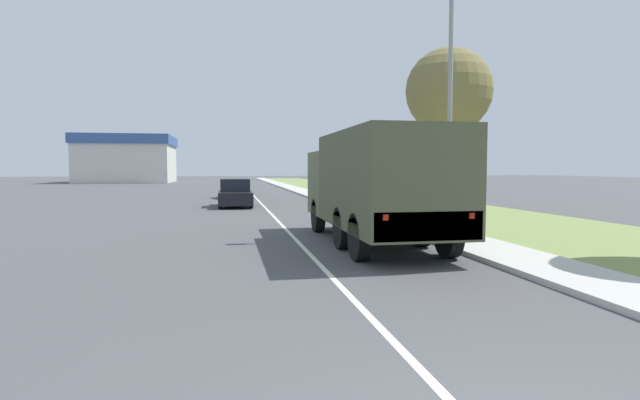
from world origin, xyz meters
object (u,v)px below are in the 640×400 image
object	(u,v)px
military_truck	(375,183)
lamp_post	(444,84)
car_nearest_ahead	(235,194)
car_second_ahead	(236,189)

from	to	relation	value
military_truck	lamp_post	xyz separation A→B (m)	(2.51, 1.17, 2.96)
military_truck	car_nearest_ahead	world-z (taller)	military_truck
car_nearest_ahead	military_truck	bearing A→B (deg)	-75.82
military_truck	car_nearest_ahead	xyz separation A→B (m)	(-3.60, 14.24, -1.02)
military_truck	car_nearest_ahead	distance (m)	14.73
military_truck	car_nearest_ahead	bearing A→B (deg)	104.18
lamp_post	car_nearest_ahead	bearing A→B (deg)	115.05
car_second_ahead	lamp_post	size ratio (longest dim) A/B	0.53
car_nearest_ahead	car_second_ahead	size ratio (longest dim) A/B	1.02
car_second_ahead	lamp_post	distance (m)	22.31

